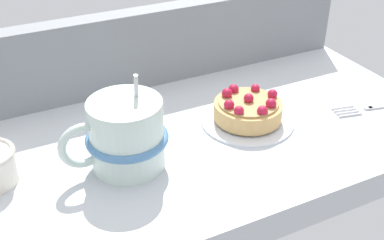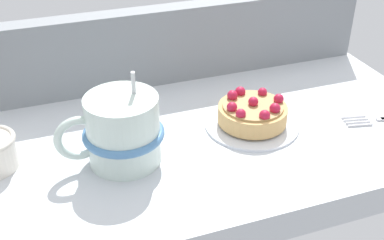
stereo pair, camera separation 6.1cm
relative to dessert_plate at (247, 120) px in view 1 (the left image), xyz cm
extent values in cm
cube|color=silver|center=(-6.48, 0.97, -2.39)|extent=(66.49, 35.97, 4.13)
cube|color=gray|center=(-6.48, 17.21, 5.60)|extent=(65.16, 3.48, 11.85)
cylinder|color=silver|center=(0.00, 0.00, 0.02)|extent=(12.79, 12.79, 0.70)
cylinder|color=silver|center=(0.00, 0.00, -0.15)|extent=(7.03, 7.03, 0.35)
cylinder|color=tan|center=(0.00, 0.00, 1.51)|extent=(9.30, 9.30, 2.28)
cylinder|color=#AB854F|center=(0.00, 0.00, 2.80)|extent=(8.18, 8.18, 0.30)
sphere|color=#B71938|center=(0.00, 0.00, 3.38)|extent=(1.35, 1.35, 1.35)
sphere|color=#B71938|center=(3.61, -0.35, 3.33)|extent=(1.36, 1.36, 1.36)
sphere|color=#B71938|center=(2.47, 2.20, 3.24)|extent=(1.27, 1.27, 1.27)
sphere|color=#B71938|center=(-0.36, 3.35, 3.25)|extent=(1.45, 1.45, 1.45)
sphere|color=#B71938|center=(-1.90, 2.53, 3.38)|extent=(1.45, 1.45, 1.45)
sphere|color=#B71938|center=(-3.18, -0.25, 3.32)|extent=(1.39, 1.39, 1.39)
sphere|color=#B71938|center=(-2.73, -2.03, 3.22)|extent=(1.32, 1.32, 1.32)
sphere|color=#B71938|center=(-0.02, -3.38, 3.20)|extent=(1.43, 1.43, 1.43)
sphere|color=#B71938|center=(1.94, -2.45, 3.32)|extent=(1.45, 1.45, 1.45)
cylinder|color=silver|center=(-17.95, -1.91, 3.99)|extent=(8.71, 8.71, 8.64)
torus|color=#4C7FB2|center=(-17.95, -1.91, 3.53)|extent=(9.79, 9.79, 1.04)
torus|color=silver|center=(-23.15, -1.91, 3.99)|extent=(5.80, 0.96, 5.80)
cylinder|color=#B7B7BC|center=(-16.21, -1.25, 8.68)|extent=(0.71, 1.36, 5.12)
cube|color=silver|center=(17.47, -4.87, -0.03)|extent=(1.29, 0.80, 0.60)
cube|color=silver|center=(14.28, -3.05, -0.03)|extent=(3.47, 0.97, 0.60)
cube|color=silver|center=(14.12, -3.77, -0.03)|extent=(3.47, 0.97, 0.60)
cube|color=silver|center=(13.97, -4.49, -0.03)|extent=(3.47, 0.97, 0.60)
cube|color=silver|center=(13.82, -5.20, -0.03)|extent=(3.47, 0.97, 0.60)
camera|label=1|loc=(-32.28, -47.81, 35.40)|focal=45.70mm
camera|label=2|loc=(-26.62, -50.22, 35.40)|focal=45.70mm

